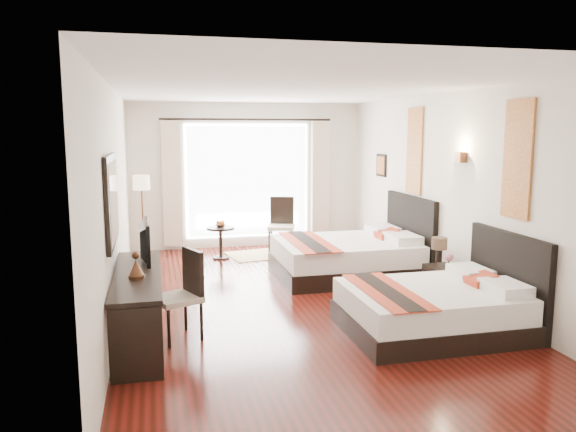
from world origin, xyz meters
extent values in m
cube|color=#361109|center=(0.00, 0.00, -0.01)|extent=(4.50, 7.50, 0.01)
cube|color=white|center=(0.00, 0.00, 2.79)|extent=(4.50, 7.50, 0.02)
cube|color=silver|center=(2.25, 0.00, 1.40)|extent=(0.01, 7.50, 2.80)
cube|color=silver|center=(-2.25, 0.00, 1.40)|extent=(0.01, 7.50, 2.80)
cube|color=silver|center=(0.00, 3.75, 1.40)|extent=(4.50, 0.01, 2.80)
cube|color=silver|center=(0.00, -3.75, 1.40)|extent=(4.50, 0.01, 2.80)
cube|color=white|center=(0.00, 3.73, 1.30)|extent=(2.40, 0.02, 2.20)
cube|color=white|center=(0.00, 3.67, 1.30)|extent=(2.30, 0.02, 2.10)
cube|color=beige|center=(-1.45, 3.63, 1.28)|extent=(0.35, 0.14, 2.35)
cube|color=beige|center=(1.45, 3.63, 1.28)|extent=(0.35, 0.14, 2.35)
cube|color=maroon|center=(2.23, -1.49, 1.95)|extent=(0.03, 0.50, 1.35)
cube|color=maroon|center=(2.23, 1.09, 1.95)|extent=(0.03, 0.50, 1.35)
cube|color=#452818|center=(2.19, -0.35, 1.92)|extent=(0.10, 0.14, 0.14)
cube|color=black|center=(-2.22, -0.97, 1.55)|extent=(0.04, 1.25, 0.95)
cube|color=white|center=(-2.19, -0.97, 1.55)|extent=(0.01, 1.12, 0.82)
cube|color=black|center=(1.21, -1.49, 0.12)|extent=(1.90, 1.48, 0.23)
cube|color=white|center=(1.21, -1.49, 0.37)|extent=(1.84, 1.44, 0.28)
cube|color=black|center=(2.20, -1.49, 0.55)|extent=(0.08, 1.48, 1.11)
cube|color=#A4331A|center=(0.68, -1.49, 0.52)|extent=(0.51, 1.54, 0.02)
cube|color=black|center=(1.10, 1.09, 0.13)|extent=(2.12, 1.66, 0.26)
cube|color=white|center=(1.10, 1.09, 0.41)|extent=(2.06, 1.62, 0.31)
cube|color=black|center=(2.20, 1.09, 0.62)|extent=(0.08, 1.66, 1.24)
cube|color=#A4331A|center=(0.50, 1.09, 0.58)|extent=(0.57, 1.72, 0.02)
cube|color=black|center=(1.99, -0.35, 0.22)|extent=(0.37, 0.46, 0.44)
cylinder|color=black|center=(1.96, -0.29, 0.59)|extent=(0.09, 0.09, 0.18)
cylinder|color=#38281B|center=(1.96, -0.29, 0.76)|extent=(0.21, 0.21, 0.16)
imported|color=black|center=(1.97, -0.54, 0.56)|extent=(0.14, 0.14, 0.12)
cube|color=black|center=(-1.99, -0.97, 0.38)|extent=(0.50, 2.20, 0.76)
imported|color=black|center=(-1.97, -0.42, 0.99)|extent=(0.15, 0.83, 0.48)
cube|color=#C2AF95|center=(-1.58, -1.04, 0.46)|extent=(0.60, 0.60, 0.06)
cube|color=black|center=(-1.39, -0.96, 0.73)|extent=(0.21, 0.41, 0.51)
cylinder|color=black|center=(-1.99, 3.24, 0.01)|extent=(0.22, 0.22, 0.03)
cylinder|color=#452818|center=(-1.99, 3.24, 0.65)|extent=(0.03, 0.03, 1.26)
cylinder|color=beige|center=(-1.99, 3.24, 1.35)|extent=(0.30, 0.30, 0.26)
cylinder|color=black|center=(-0.65, 2.77, 0.29)|extent=(0.49, 0.49, 0.57)
imported|color=#492D1A|center=(-0.65, 2.79, 0.59)|extent=(0.20, 0.20, 0.05)
cube|color=#C2AF95|center=(0.51, 3.04, 0.48)|extent=(0.60, 0.60, 0.06)
cube|color=black|center=(0.58, 3.24, 0.76)|extent=(0.44, 0.19, 0.53)
cube|color=tan|center=(0.20, 2.89, 0.01)|extent=(1.49, 1.14, 0.01)
camera|label=1|loc=(-1.78, -7.07, 2.27)|focal=35.00mm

